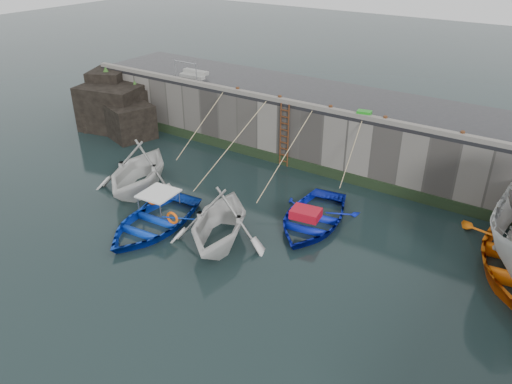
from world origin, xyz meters
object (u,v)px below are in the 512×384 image
Objects in this scene: fish_crate at (364,114)px; bollard_b at (280,98)px; boat_near_navy at (312,223)px; bollard_d at (385,119)px; ladder at (284,136)px; boat_near_white at (140,189)px; bollard_e at (462,134)px; bollard_c at (330,108)px; boat_near_blue at (153,227)px; bollard_a at (238,90)px; boat_near_blacktrim at (220,241)px.

fish_crate is 2.17× the size of bollard_b.
boat_near_navy is 5.60m from bollard_d.
bollard_d is at bearing -12.50° from fish_crate.
ladder is 5.11m from bollard_d.
bollard_e is at bearing 5.61° from boat_near_white.
bollard_c is at bearing 180.00° from bollard_e.
fish_crate is (5.10, 8.27, 3.31)m from boat_near_blue.
bollard_a and bollard_b have the same top height.
boat_near_blacktrim is 16.46× the size of bollard_d.
bollard_b and bollard_e have the same top height.
bollard_a and bollard_d have the same top height.
ladder is 0.67× the size of boat_near_blue.
boat_near_blacktrim is (1.55, -7.21, -1.59)m from ladder.
bollard_d is at bearing 0.00° from bollard_c.
bollard_a is at bearing 171.14° from fish_crate.
bollard_b and bollard_c have the same top height.
fish_crate reaches higher than bollard_e.
bollard_c is (2.20, 0.34, 1.71)m from ladder.
boat_near_blacktrim is 16.46× the size of bollard_a.
bollard_b is 1.00× the size of bollard_e.
boat_near_blue is 8.89m from bollard_b.
bollard_d and bollard_e have the same top height.
bollard_a is (1.12, 6.17, 3.30)m from boat_near_white.
bollard_c is (3.49, 8.22, 3.30)m from boat_near_blue.
boat_near_navy is (2.27, 3.13, 0.00)m from boat_near_blacktrim.
boat_near_blue is at bearing 170.76° from boat_near_blacktrim.
bollard_a reaches higher than boat_near_blacktrim.
bollard_a is at bearing 96.81° from boat_near_blue.
bollard_c reaches higher than ladder.
bollard_c is at bearing 62.04° from boat_near_blue.
fish_crate reaches higher than bollard_b.
boat_near_white is at bearing -153.01° from bollard_e.
boat_near_white is at bearing -151.18° from fish_crate.
bollard_b is at bearing 0.00° from bollard_a.
fish_crate is 6.81m from bollard_a.
fish_crate is at bearing 53.39° from boat_near_blue.
boat_near_white is 7.09m from bollard_a.
bollard_c is (-1.62, 4.41, 3.30)m from boat_near_navy.
bollard_b is 1.00× the size of bollard_d.
fish_crate reaches higher than boat_near_blacktrim.
ladder is at bearing -171.33° from bollard_c.
boat_near_blue reaches higher than boat_near_navy.
bollard_c reaches higher than boat_near_blue.
bollard_d is at bearing 4.00° from ladder.
boat_near_navy is at bearing -8.89° from boat_near_white.
bollard_a reaches higher than ladder.
bollard_a is at bearing 180.00° from bollard_c.
ladder is at bearing -6.38° from bollard_a.
boat_near_white is at bearing -120.37° from bollard_b.
fish_crate reaches higher than boat_near_navy.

